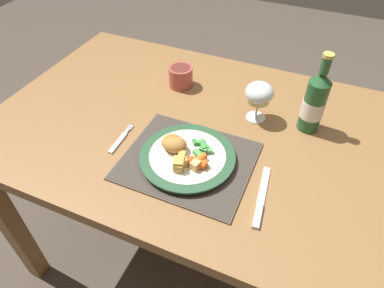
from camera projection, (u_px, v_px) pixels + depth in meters
name	position (u px, v px, depth m)	size (l,w,h in m)	color
ground_plane	(201.00, 251.00, 1.55)	(6.00, 6.00, 0.00)	#4C4238
dining_table	(205.00, 149.00, 1.11)	(1.33, 0.83, 0.74)	olive
placemat	(188.00, 161.00, 0.94)	(0.35, 0.29, 0.01)	brown
dinner_plate	(187.00, 157.00, 0.93)	(0.26, 0.26, 0.02)	silver
breaded_croquettes	(173.00, 143.00, 0.92)	(0.08, 0.07, 0.04)	#B77F3D
green_beans_pile	(202.00, 148.00, 0.93)	(0.07, 0.07, 0.02)	#4CA84C
glazed_carrots	(197.00, 162.00, 0.89)	(0.07, 0.06, 0.02)	#CC5119
fork	(120.00, 141.00, 0.99)	(0.02, 0.13, 0.01)	silver
table_knife	(261.00, 201.00, 0.84)	(0.04, 0.20, 0.01)	silver
wine_glass	(259.00, 94.00, 1.01)	(0.09, 0.09, 0.13)	silver
bottle	(314.00, 102.00, 0.98)	(0.06, 0.06, 0.25)	#23562D
roast_potatoes	(182.00, 163.00, 0.88)	(0.07, 0.07, 0.03)	gold
drinking_cup	(181.00, 76.00, 1.18)	(0.08, 0.08, 0.07)	#B24C42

